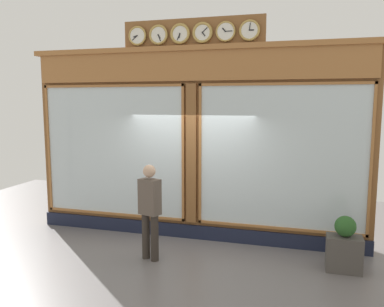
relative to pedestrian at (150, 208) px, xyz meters
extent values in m
plane|color=slate|center=(-0.41, 1.55, -0.93)|extent=(14.00, 14.00, 0.00)
cube|color=brown|center=(-0.41, -1.40, 0.93)|extent=(6.80, 0.30, 3.73)
cube|color=#191E33|center=(-0.41, -1.23, -0.79)|extent=(6.80, 0.08, 0.28)
cube|color=#A56936|center=(-0.41, -1.21, 2.51)|extent=(6.66, 0.08, 0.57)
cube|color=#A56936|center=(-0.41, -1.23, 2.84)|extent=(6.93, 0.20, 0.10)
cube|color=silver|center=(-2.13, -1.23, 0.80)|extent=(3.05, 0.02, 2.66)
cube|color=#A56936|center=(-2.13, -1.21, 2.15)|extent=(3.15, 0.04, 0.05)
cube|color=#A56936|center=(-2.13, -1.21, -0.56)|extent=(3.15, 0.04, 0.05)
cube|color=#A56936|center=(-3.68, -1.21, 0.80)|extent=(0.05, 0.04, 2.76)
cube|color=#A56936|center=(-0.58, -1.21, 0.80)|extent=(0.05, 0.04, 2.76)
cube|color=silver|center=(1.32, -1.23, 0.80)|extent=(3.05, 0.02, 2.66)
cube|color=#A56936|center=(1.32, -1.21, 2.15)|extent=(3.15, 0.04, 0.05)
cube|color=#A56936|center=(1.32, -1.21, -0.56)|extent=(3.15, 0.04, 0.05)
cube|color=#A56936|center=(2.87, -1.21, 0.80)|extent=(0.05, 0.04, 2.76)
cube|color=#A56936|center=(-0.23, -1.21, 0.80)|extent=(0.05, 0.04, 2.76)
cube|color=brown|center=(-0.41, -1.22, 0.80)|extent=(0.20, 0.10, 2.76)
cube|color=brown|center=(-0.41, -1.27, 3.11)|extent=(2.78, 0.06, 0.58)
cylinder|color=white|center=(-1.51, -1.19, 3.11)|extent=(0.31, 0.02, 0.31)
torus|color=#B79347|center=(-1.51, -1.18, 3.11)|extent=(0.38, 0.04, 0.38)
cube|color=black|center=(-1.55, -1.17, 3.11)|extent=(0.08, 0.01, 0.02)
cube|color=black|center=(-1.52, -1.17, 3.18)|extent=(0.03, 0.01, 0.13)
sphere|color=black|center=(-1.51, -1.17, 3.11)|extent=(0.02, 0.02, 0.02)
cylinder|color=white|center=(-1.07, -1.19, 3.11)|extent=(0.31, 0.02, 0.31)
torus|color=#B79347|center=(-1.07, -1.18, 3.11)|extent=(0.37, 0.03, 0.37)
cube|color=black|center=(-1.04, -1.17, 3.15)|extent=(0.07, 0.01, 0.07)
cube|color=black|center=(-1.13, -1.17, 3.11)|extent=(0.13, 0.01, 0.01)
sphere|color=black|center=(-1.07, -1.17, 3.11)|extent=(0.02, 0.02, 0.02)
cylinder|color=white|center=(-0.63, -1.19, 3.11)|extent=(0.31, 0.02, 0.31)
torus|color=#B79347|center=(-0.63, -1.18, 3.11)|extent=(0.39, 0.05, 0.39)
cube|color=black|center=(-0.65, -1.17, 3.08)|extent=(0.07, 0.01, 0.08)
cube|color=black|center=(-0.68, -1.17, 3.16)|extent=(0.11, 0.01, 0.10)
sphere|color=black|center=(-0.63, -1.17, 3.11)|extent=(0.02, 0.02, 0.02)
cylinder|color=white|center=(-0.19, -1.19, 3.11)|extent=(0.31, 0.02, 0.31)
torus|color=#B79347|center=(-0.19, -1.18, 3.11)|extent=(0.39, 0.05, 0.39)
cube|color=black|center=(-0.18, -1.17, 3.07)|extent=(0.04, 0.01, 0.09)
cube|color=black|center=(-0.16, -1.17, 3.05)|extent=(0.07, 0.01, 0.13)
sphere|color=black|center=(-0.19, -1.17, 3.11)|extent=(0.02, 0.02, 0.02)
cylinder|color=white|center=(0.26, -1.19, 3.11)|extent=(0.31, 0.02, 0.31)
torus|color=#B79347|center=(0.26, -1.18, 3.11)|extent=(0.38, 0.04, 0.38)
cube|color=black|center=(0.23, -1.17, 3.08)|extent=(0.06, 0.01, 0.08)
cube|color=black|center=(0.23, -1.17, 3.05)|extent=(0.06, 0.01, 0.13)
sphere|color=black|center=(0.26, -1.17, 3.11)|extent=(0.02, 0.02, 0.02)
cylinder|color=white|center=(0.70, -1.19, 3.11)|extent=(0.31, 0.02, 0.31)
torus|color=#B79347|center=(0.70, -1.18, 3.11)|extent=(0.38, 0.04, 0.38)
cube|color=black|center=(0.74, -1.17, 3.10)|extent=(0.09, 0.01, 0.04)
cube|color=black|center=(0.75, -1.17, 3.07)|extent=(0.11, 0.01, 0.09)
sphere|color=black|center=(0.70, -1.17, 3.11)|extent=(0.02, 0.02, 0.02)
cylinder|color=#312A24|center=(0.09, -0.03, -0.52)|extent=(0.14, 0.14, 0.82)
cylinder|color=#312A24|center=(-0.09, 0.03, -0.52)|extent=(0.14, 0.14, 0.82)
cube|color=brown|center=(0.00, 0.00, 0.20)|extent=(0.41, 0.33, 0.62)
sphere|color=tan|center=(0.00, 0.00, 0.65)|extent=(0.22, 0.22, 0.22)
cube|color=#4C4742|center=(-3.23, -0.43, -0.64)|extent=(0.56, 0.36, 0.58)
sphere|color=#285623|center=(-3.23, -0.43, -0.18)|extent=(0.34, 0.34, 0.34)
camera|label=1|loc=(-2.51, 6.11, 1.83)|focal=36.44mm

